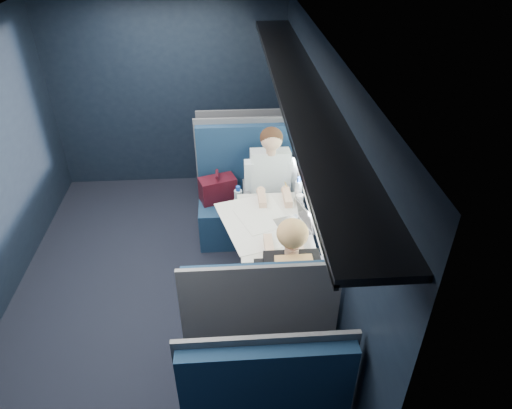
{
  "coord_description": "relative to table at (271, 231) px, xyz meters",
  "views": [
    {
      "loc": [
        0.68,
        -3.22,
        3.12
      ],
      "look_at": [
        0.9,
        0.0,
        0.95
      ],
      "focal_mm": 32.0,
      "sensor_mm": 36.0,
      "label": 1
    }
  ],
  "objects": [
    {
      "name": "laptop",
      "position": [
        0.22,
        -0.07,
        0.14
      ],
      "size": [
        0.31,
        0.36,
        0.23
      ],
      "color": "silver",
      "rests_on": "table"
    },
    {
      "name": "cup",
      "position": [
        0.3,
        0.31,
        0.12
      ],
      "size": [
        0.07,
        0.07,
        0.09
      ],
      "primitive_type": "cylinder",
      "color": "white",
      "rests_on": "table"
    },
    {
      "name": "man",
      "position": [
        0.07,
        0.7,
        0.06
      ],
      "size": [
        0.53,
        0.56,
        1.32
      ],
      "color": "black",
      "rests_on": "ground"
    },
    {
      "name": "ground",
      "position": [
        -1.03,
        0.0,
        -0.67
      ],
      "size": [
        2.8,
        4.2,
        0.01
      ],
      "primitive_type": "cube",
      "color": "black"
    },
    {
      "name": "seat_row_front",
      "position": [
        -0.18,
        1.8,
        -0.25
      ],
      "size": [
        1.04,
        0.51,
        1.16
      ],
      "color": "#0E223E",
      "rests_on": "ground"
    },
    {
      "name": "bottle_small",
      "position": [
        0.3,
        0.38,
        0.18
      ],
      "size": [
        0.07,
        0.07,
        0.23
      ],
      "color": "silver",
      "rests_on": "table"
    },
    {
      "name": "seat_bay_far",
      "position": [
        -0.18,
        -0.87,
        -0.25
      ],
      "size": [
        1.04,
        0.62,
        1.26
      ],
      "color": "#0E223E",
      "rests_on": "ground"
    },
    {
      "name": "room_shell",
      "position": [
        -1.01,
        0.0,
        0.81
      ],
      "size": [
        3.0,
        4.4,
        2.4
      ],
      "color": "black",
      "rests_on": "ground"
    },
    {
      "name": "seat_bay_near",
      "position": [
        -0.2,
        0.87,
        -0.24
      ],
      "size": [
        1.04,
        0.62,
        1.26
      ],
      "color": "#0E223E",
      "rests_on": "ground"
    },
    {
      "name": "papers",
      "position": [
        -0.13,
        0.03,
        0.08
      ],
      "size": [
        0.75,
        0.92,
        0.01
      ],
      "primitive_type": "cube",
      "rotation": [
        0.0,
        0.0,
        0.27
      ],
      "color": "white",
      "rests_on": "table"
    },
    {
      "name": "table",
      "position": [
        0.0,
        0.0,
        0.0
      ],
      "size": [
        0.62,
        1.0,
        0.74
      ],
      "color": "#54565E",
      "rests_on": "ground"
    },
    {
      "name": "woman",
      "position": [
        0.07,
        -0.71,
        0.06
      ],
      "size": [
        0.53,
        0.56,
        1.32
      ],
      "color": "black",
      "rests_on": "ground"
    }
  ]
}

